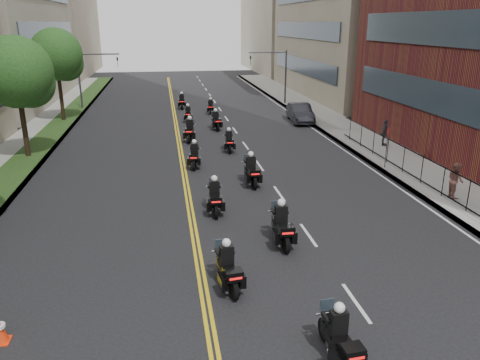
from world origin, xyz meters
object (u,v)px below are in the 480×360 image
at_px(motorcycle_1, 339,340).
at_px(parked_sedan, 300,113).
at_px(motorcycle_8, 190,131).
at_px(motorcycle_4, 215,198).
at_px(motorcycle_6, 194,156).
at_px(motorcycle_9, 216,121).
at_px(pedestrian_c, 384,132).
at_px(motorcycle_7, 229,142).
at_px(motorcycle_3, 282,227).
at_px(motorcycle_5, 251,172).
at_px(motorcycle_12, 182,102).
at_px(pedestrian_b, 455,180).
at_px(motorcycle_10, 188,114).
at_px(motorcycle_11, 211,107).
at_px(motorcycle_2, 228,269).

height_order(motorcycle_1, parked_sedan, motorcycle_1).
relative_size(motorcycle_1, motorcycle_8, 0.90).
bearing_deg(motorcycle_4, motorcycle_1, -76.88).
relative_size(motorcycle_6, motorcycle_9, 0.98).
distance_m(motorcycle_9, pedestrian_c, 13.35).
relative_size(motorcycle_6, parked_sedan, 0.47).
bearing_deg(motorcycle_8, motorcycle_7, -45.91).
height_order(motorcycle_3, pedestrian_c, pedestrian_c).
relative_size(motorcycle_4, motorcycle_5, 0.95).
relative_size(motorcycle_4, motorcycle_12, 1.03).
bearing_deg(motorcycle_7, motorcycle_4, -98.37).
bearing_deg(motorcycle_9, motorcycle_7, -93.46).
bearing_deg(motorcycle_6, motorcycle_3, -69.22).
distance_m(motorcycle_3, pedestrian_b, 10.17).
bearing_deg(parked_sedan, motorcycle_4, -112.05).
height_order(motorcycle_8, motorcycle_10, motorcycle_8).
bearing_deg(pedestrian_c, parked_sedan, 48.16).
bearing_deg(motorcycle_4, motorcycle_9, 85.64).
height_order(motorcycle_10, motorcycle_11, motorcycle_10).
height_order(motorcycle_5, motorcycle_7, motorcycle_5).
distance_m(motorcycle_11, pedestrian_c, 18.24).
distance_m(motorcycle_3, motorcycle_9, 21.18).
bearing_deg(motorcycle_12, motorcycle_3, -82.52).
bearing_deg(motorcycle_4, parked_sedan, 65.71).
bearing_deg(motorcycle_1, motorcycle_8, 91.22).
bearing_deg(pedestrian_b, motorcycle_10, 36.02).
distance_m(motorcycle_3, motorcycle_7, 14.29).
bearing_deg(motorcycle_10, motorcycle_6, -88.25).
relative_size(motorcycle_7, motorcycle_8, 0.87).
distance_m(motorcycle_6, motorcycle_7, 4.22).
xyz_separation_m(motorcycle_4, motorcycle_11, (2.37, 24.66, -0.08)).
bearing_deg(motorcycle_3, motorcycle_4, 122.24).
height_order(motorcycle_4, motorcycle_8, motorcycle_8).
bearing_deg(pedestrian_b, motorcycle_5, 75.11).
height_order(motorcycle_3, pedestrian_b, pedestrian_b).
distance_m(motorcycle_7, motorcycle_8, 4.14).
xyz_separation_m(motorcycle_2, motorcycle_10, (0.32, 27.77, -0.06)).
height_order(motorcycle_3, motorcycle_10, motorcycle_3).
height_order(motorcycle_11, parked_sedan, parked_sedan).
xyz_separation_m(motorcycle_4, pedestrian_c, (13.00, 9.84, 0.38)).
distance_m(motorcycle_1, motorcycle_9, 28.05).
relative_size(motorcycle_3, motorcycle_11, 1.20).
xyz_separation_m(motorcycle_5, motorcycle_10, (-2.36, 17.71, -0.10)).
relative_size(motorcycle_4, motorcycle_7, 1.07).
height_order(motorcycle_4, motorcycle_11, motorcycle_4).
bearing_deg(motorcycle_12, motorcycle_9, -74.57).
bearing_deg(motorcycle_6, motorcycle_5, -46.08).
height_order(motorcycle_6, motorcycle_8, motorcycle_8).
height_order(motorcycle_5, motorcycle_8, motorcycle_8).
height_order(motorcycle_7, motorcycle_9, motorcycle_9).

